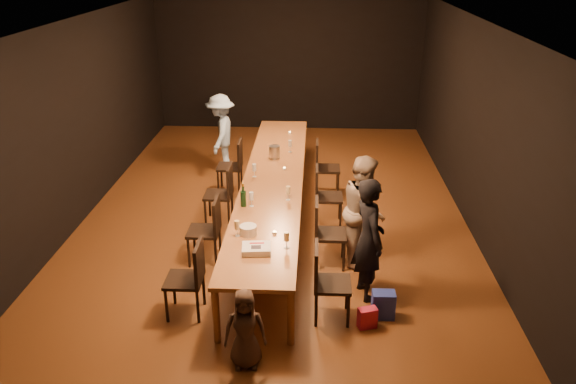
{
  "coord_description": "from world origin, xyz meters",
  "views": [
    {
      "loc": [
        0.61,
        -7.81,
        3.96
      ],
      "look_at": [
        0.28,
        -1.08,
        1.0
      ],
      "focal_mm": 35.0,
      "sensor_mm": 36.0,
      "label": 1
    }
  ],
  "objects_px": {
    "chair_right_2": "(329,196)",
    "chair_right_3": "(328,168)",
    "chair_right_0": "(333,283)",
    "chair_left_2": "(218,194)",
    "child": "(245,329)",
    "chair_right_1": "(330,233)",
    "chair_left_0": "(184,279)",
    "chair_left_3": "(229,166)",
    "plate_stack": "(248,230)",
    "ice_bucket": "(275,152)",
    "table": "(273,181)",
    "champagne_bottle": "(243,195)",
    "birthday_cake": "(256,249)",
    "woman_tan": "(364,210)",
    "man_blue": "(221,133)",
    "woman_birthday": "(369,239)",
    "chair_left_1": "(204,230)"
  },
  "relations": [
    {
      "from": "table",
      "to": "chair_left_2",
      "type": "xyz_separation_m",
      "value": [
        -0.85,
        0.0,
        -0.24
      ]
    },
    {
      "from": "chair_right_0",
      "to": "man_blue",
      "type": "xyz_separation_m",
      "value": [
        -2.0,
        4.64,
        0.27
      ]
    },
    {
      "from": "chair_left_3",
      "to": "chair_right_1",
      "type": "bearing_deg",
      "value": -144.69
    },
    {
      "from": "chair_right_1",
      "to": "champagne_bottle",
      "type": "distance_m",
      "value": 1.27
    },
    {
      "from": "chair_left_3",
      "to": "woman_birthday",
      "type": "relative_size",
      "value": 0.6
    },
    {
      "from": "chair_left_0",
      "to": "chair_left_3",
      "type": "bearing_deg",
      "value": 0.0
    },
    {
      "from": "table",
      "to": "birthday_cake",
      "type": "height_order",
      "value": "birthday_cake"
    },
    {
      "from": "chair_left_2",
      "to": "child",
      "type": "relative_size",
      "value": 1.05
    },
    {
      "from": "chair_right_0",
      "to": "chair_right_1",
      "type": "distance_m",
      "value": 1.2
    },
    {
      "from": "chair_right_2",
      "to": "chair_left_0",
      "type": "distance_m",
      "value": 2.94
    },
    {
      "from": "chair_right_2",
      "to": "chair_left_1",
      "type": "relative_size",
      "value": 1.0
    },
    {
      "from": "chair_left_3",
      "to": "champagne_bottle",
      "type": "distance_m",
      "value": 2.32
    },
    {
      "from": "chair_left_1",
      "to": "ice_bucket",
      "type": "height_order",
      "value": "ice_bucket"
    },
    {
      "from": "chair_left_0",
      "to": "chair_right_2",
      "type": "bearing_deg",
      "value": -35.31
    },
    {
      "from": "child",
      "to": "birthday_cake",
      "type": "distance_m",
      "value": 1.07
    },
    {
      "from": "birthday_cake",
      "to": "champagne_bottle",
      "type": "distance_m",
      "value": 1.26
    },
    {
      "from": "chair_right_2",
      "to": "chair_left_2",
      "type": "bearing_deg",
      "value": -90.0
    },
    {
      "from": "woman_tan",
      "to": "birthday_cake",
      "type": "height_order",
      "value": "woman_tan"
    },
    {
      "from": "chair_right_0",
      "to": "chair_right_2",
      "type": "relative_size",
      "value": 1.0
    },
    {
      "from": "chair_left_0",
      "to": "woman_birthday",
      "type": "distance_m",
      "value": 2.21
    },
    {
      "from": "ice_bucket",
      "to": "man_blue",
      "type": "bearing_deg",
      "value": 129.35
    },
    {
      "from": "plate_stack",
      "to": "ice_bucket",
      "type": "distance_m",
      "value": 2.71
    },
    {
      "from": "chair_left_1",
      "to": "child",
      "type": "distance_m",
      "value": 2.2
    },
    {
      "from": "chair_right_2",
      "to": "ice_bucket",
      "type": "height_order",
      "value": "ice_bucket"
    },
    {
      "from": "chair_left_0",
      "to": "chair_right_0",
      "type": "bearing_deg",
      "value": -90.0
    },
    {
      "from": "chair_right_3",
      "to": "man_blue",
      "type": "relative_size",
      "value": 0.64
    },
    {
      "from": "chair_right_1",
      "to": "champagne_bottle",
      "type": "xyz_separation_m",
      "value": [
        -1.17,
        0.19,
        0.45
      ]
    },
    {
      "from": "man_blue",
      "to": "child",
      "type": "xyz_separation_m",
      "value": [
        1.1,
        -5.49,
        -0.29
      ]
    },
    {
      "from": "chair_left_3",
      "to": "chair_left_0",
      "type": "bearing_deg",
      "value": -180.0
    },
    {
      "from": "chair_right_0",
      "to": "chair_left_2",
      "type": "distance_m",
      "value": 2.94
    },
    {
      "from": "chair_left_2",
      "to": "chair_left_3",
      "type": "relative_size",
      "value": 1.0
    },
    {
      "from": "chair_right_0",
      "to": "champagne_bottle",
      "type": "distance_m",
      "value": 1.87
    },
    {
      "from": "woman_tan",
      "to": "plate_stack",
      "type": "distance_m",
      "value": 1.64
    },
    {
      "from": "chair_right_2",
      "to": "chair_left_3",
      "type": "xyz_separation_m",
      "value": [
        -1.7,
        1.2,
        0.0
      ]
    },
    {
      "from": "table",
      "to": "birthday_cake",
      "type": "bearing_deg",
      "value": -90.68
    },
    {
      "from": "chair_left_1",
      "to": "chair_left_2",
      "type": "xyz_separation_m",
      "value": [
        0.0,
        1.2,
        0.0
      ]
    },
    {
      "from": "birthday_cake",
      "to": "child",
      "type": "bearing_deg",
      "value": -96.36
    },
    {
      "from": "table",
      "to": "chair_left_3",
      "type": "distance_m",
      "value": 1.49
    },
    {
      "from": "ice_bucket",
      "to": "chair_left_2",
      "type": "bearing_deg",
      "value": -132.32
    },
    {
      "from": "chair_left_0",
      "to": "birthday_cake",
      "type": "relative_size",
      "value": 2.66
    },
    {
      "from": "birthday_cake",
      "to": "ice_bucket",
      "type": "height_order",
      "value": "ice_bucket"
    },
    {
      "from": "chair_right_2",
      "to": "chair_right_3",
      "type": "distance_m",
      "value": 1.2
    },
    {
      "from": "chair_right_2",
      "to": "chair_right_3",
      "type": "relative_size",
      "value": 1.0
    },
    {
      "from": "table",
      "to": "plate_stack",
      "type": "height_order",
      "value": "plate_stack"
    },
    {
      "from": "chair_right_2",
      "to": "plate_stack",
      "type": "distance_m",
      "value": 2.11
    },
    {
      "from": "ice_bucket",
      "to": "woman_tan",
      "type": "bearing_deg",
      "value": -55.57
    },
    {
      "from": "chair_left_1",
      "to": "plate_stack",
      "type": "bearing_deg",
      "value": -132.04
    },
    {
      "from": "birthday_cake",
      "to": "ice_bucket",
      "type": "relative_size",
      "value": 1.71
    },
    {
      "from": "table",
      "to": "chair_left_3",
      "type": "bearing_deg",
      "value": 125.31
    },
    {
      "from": "chair_right_0",
      "to": "chair_right_2",
      "type": "height_order",
      "value": "same"
    }
  ]
}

